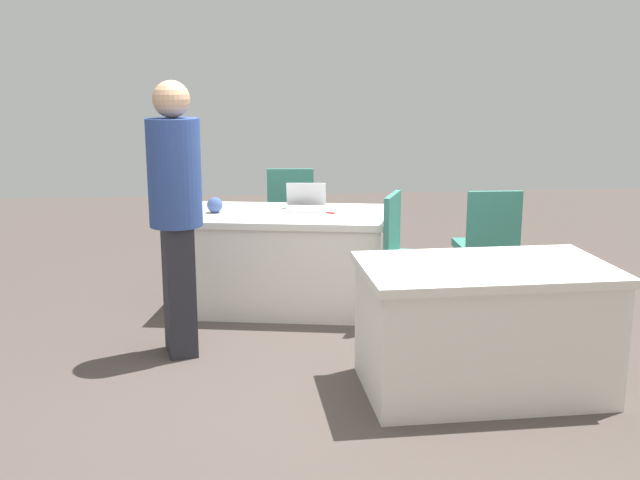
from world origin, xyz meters
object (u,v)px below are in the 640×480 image
Objects in this scene: chair_near_front at (291,211)px; person_presenter at (176,205)px; table_foreground at (286,260)px; laptop_silver at (306,205)px; scissors_red at (324,212)px; table_mid_left at (483,328)px; yarn_ball at (215,205)px; chair_tucked_left at (488,240)px; chair_tucked_right at (409,250)px.

person_presenter is at bearing -107.89° from chair_near_front.
laptop_silver is (-0.17, -0.10, 0.42)m from table_foreground.
laptop_silver is (-0.06, 1.01, 0.23)m from chair_near_front.
table_mid_left is at bearing -27.04° from scissors_red.
yarn_ball is at bearing -5.12° from table_foreground.
laptop_silver is at bearing 173.83° from scissors_red.
table_mid_left is 1.52× the size of chair_tucked_left.
person_presenter is (0.75, 0.94, 0.62)m from table_foreground.
chair_tucked_left is 1.45m from laptop_silver.
scissors_red is (0.57, -0.47, 0.20)m from chair_tucked_right.
chair_near_front is (0.94, -2.83, 0.18)m from table_mid_left.
yarn_ball is at bearing 155.07° from person_presenter.
laptop_silver is at bearing 125.33° from person_presenter.
table_mid_left is at bearing 31.37° from chair_tucked_right.
chair_near_front is at bearing -121.80° from yarn_ball.
chair_near_front reaches higher than table_mid_left.
chair_tucked_right reaches higher than yarn_ball.
chair_near_front is 7.97× the size of yarn_ball.
yarn_ball is at bearing -146.68° from scissors_red.
scissors_red is at bearing 173.06° from table_foreground.
chair_near_front reaches higher than table_foreground.
chair_tucked_left is at bearing 95.33° from person_presenter.
chair_tucked_left is 5.28× the size of scissors_red.
table_foreground is at bearing 128.39° from person_presenter.
table_foreground is 13.81× the size of yarn_ball.
person_presenter reaches higher than yarn_ball.
chair_near_front is 1.79m from chair_tucked_right.
laptop_silver is 1.95× the size of scissors_red.
chair_near_front is at bearing 144.12° from person_presenter.
laptop_silver is (0.70, -0.61, 0.24)m from chair_tucked_right.
yarn_ball is (0.71, 0.05, 0.02)m from laptop_silver.
scissors_red is at bearing 141.96° from laptop_silver.
table_foreground is at bearing -97.30° from chair_tucked_right.
chair_near_front is 1.27m from yarn_ball.
chair_tucked_left reaches higher than table_foreground.
chair_near_front is at bearing -71.71° from table_mid_left.
chair_near_front is (-0.11, -1.11, 0.18)m from table_foreground.
person_presenter is at bearing -100.26° from scissors_red.
table_mid_left is 0.81× the size of person_presenter.
person_presenter reaches higher than chair_tucked_left.
chair_tucked_left is 7.77× the size of yarn_ball.
chair_tucked_right is 7.91× the size of yarn_ball.
person_presenter reaches higher than chair_near_front.
person_presenter is 9.91× the size of scissors_red.
table_foreground is 1.75× the size of chair_tucked_right.
laptop_silver is (1.41, -0.27, 0.26)m from chair_tucked_left.
chair_near_front is at bearing 138.49° from scissors_red.
chair_tucked_left is at bearing 138.62° from chair_tucked_right.
table_mid_left is at bearing 53.61° from person_presenter.
table_mid_left is 1.50× the size of chair_tucked_right.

